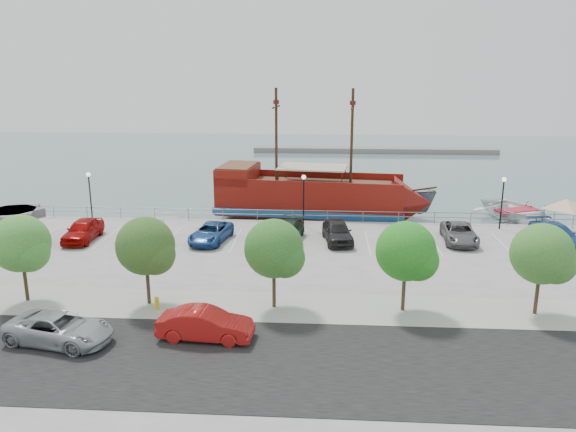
{
  "coord_description": "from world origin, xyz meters",
  "views": [
    {
      "loc": [
        1.58,
        -38.43,
        12.81
      ],
      "look_at": [
        -1.0,
        2.0,
        2.0
      ],
      "focal_mm": 35.0,
      "sensor_mm": 36.0,
      "label": 1
    }
  ],
  "objects": [
    {
      "name": "speedboat",
      "position": [
        19.38,
        12.38,
        -0.17
      ],
      "size": [
        8.28,
        9.58,
        1.66
      ],
      "primitive_type": "imported",
      "rotation": [
        0.0,
        0.0,
        0.37
      ],
      "color": "white",
      "rests_on": "ground"
    },
    {
      "name": "parked_car_e",
      "position": [
        2.72,
        2.18,
        0.82
      ],
      "size": [
        2.58,
        5.04,
        1.64
      ],
      "primitive_type": "imported",
      "rotation": [
        0.0,
        0.0,
        0.14
      ],
      "color": "black",
      "rests_on": "land_slab"
    },
    {
      "name": "dock_west",
      "position": [
        -15.14,
        9.2,
        -0.79
      ],
      "size": [
        7.57,
        3.85,
        0.42
      ],
      "primitive_type": "cube",
      "rotation": [
        0.0,
        0.0,
        0.26
      ],
      "color": "gray",
      "rests_on": "ground"
    },
    {
      "name": "tree_c",
      "position": [
        -7.85,
        -10.07,
        3.3
      ],
      "size": [
        3.3,
        3.2,
        5.0
      ],
      "color": "#473321",
      "rests_on": "sidewalk"
    },
    {
      "name": "parked_car_f",
      "position": [
        8.14,
        1.59,
        0.75
      ],
      "size": [
        1.63,
        4.56,
        1.5
      ],
      "primitive_type": "imported",
      "rotation": [
        0.0,
        0.0,
        0.01
      ],
      "color": "silver",
      "rests_on": "land_slab"
    },
    {
      "name": "parked_car_b",
      "position": [
        -11.31,
        1.32,
        0.75
      ],
      "size": [
        2.36,
        4.79,
        1.51
      ],
      "primitive_type": "imported",
      "rotation": [
        0.0,
        0.0,
        0.17
      ],
      "color": "silver",
      "rests_on": "land_slab"
    },
    {
      "name": "parked_car_g",
      "position": [
        11.88,
        2.73,
        0.7
      ],
      "size": [
        2.65,
        5.2,
        1.41
      ],
      "primitive_type": "imported",
      "rotation": [
        0.0,
        0.0,
        -0.06
      ],
      "color": "#606060",
      "rests_on": "land_slab"
    },
    {
      "name": "parked_car_d",
      "position": [
        -1.11,
        2.16,
        0.72
      ],
      "size": [
        2.86,
        5.26,
        1.44
      ],
      "primitive_type": "imported",
      "rotation": [
        0.0,
        0.0,
        -0.18
      ],
      "color": "#193926",
      "rests_on": "land_slab"
    },
    {
      "name": "pirate_ship",
      "position": [
        1.82,
        11.98,
        1.1
      ],
      "size": [
        20.09,
        7.58,
        12.53
      ],
      "rotation": [
        0.0,
        0.0,
        -0.12
      ],
      "color": "maroon",
      "rests_on": "ground"
    },
    {
      "name": "lamp_post_right",
      "position": [
        16.0,
        6.5,
        2.94
      ],
      "size": [
        0.36,
        0.36,
        4.28
      ],
      "color": "black",
      "rests_on": "land_slab"
    },
    {
      "name": "patrol_boat",
      "position": [
        8.88,
        13.46,
        0.31
      ],
      "size": [
        7.18,
        5.51,
        2.63
      ],
      "primitive_type": "imported",
      "rotation": [
        0.0,
        0.0,
        1.07
      ],
      "color": "#525861",
      "rests_on": "ground"
    },
    {
      "name": "tree_f",
      "position": [
        13.15,
        -10.07,
        3.3
      ],
      "size": [
        3.3,
        3.2,
        5.0
      ],
      "color": "#473321",
      "rests_on": "sidewalk"
    },
    {
      "name": "tree_d",
      "position": [
        -0.85,
        -10.07,
        3.3
      ],
      "size": [
        3.3,
        3.2,
        5.0
      ],
      "color": "#473321",
      "rests_on": "sidewalk"
    },
    {
      "name": "shed",
      "position": [
        -21.16,
        0.01,
        1.42
      ],
      "size": [
        3.99,
        3.99,
        2.66
      ],
      "rotation": [
        0.0,
        0.0,
        0.28
      ],
      "color": "brown",
      "rests_on": "land_slab"
    },
    {
      "name": "tree_e",
      "position": [
        6.15,
        -10.07,
        3.3
      ],
      "size": [
        3.3,
        3.2,
        5.0
      ],
      "color": "#473321",
      "rests_on": "sidewalk"
    },
    {
      "name": "ground",
      "position": [
        0.0,
        0.0,
        -1.0
      ],
      "size": [
        160.0,
        160.0,
        0.0
      ],
      "primitive_type": "plane",
      "color": "slate"
    },
    {
      "name": "canopy_tent",
      "position": [
        20.73,
        5.78,
        2.75
      ],
      "size": [
        3.97,
        3.97,
        3.16
      ],
      "rotation": [
        0.0,
        0.0,
        -0.05
      ],
      "color": "slate",
      "rests_on": "land_slab"
    },
    {
      "name": "street_van",
      "position": [
        -10.89,
        -14.73,
        0.72
      ],
      "size": [
        5.56,
        3.38,
        1.44
      ],
      "primitive_type": "imported",
      "rotation": [
        0.0,
        0.0,
        1.37
      ],
      "color": "#9DA2A5",
      "rests_on": "street"
    },
    {
      "name": "street_sedan",
      "position": [
        -3.98,
        -13.9,
        0.76
      ],
      "size": [
        4.73,
        1.94,
        1.52
      ],
      "primitive_type": "imported",
      "rotation": [
        0.0,
        0.0,
        1.5
      ],
      "color": "#B31715",
      "rests_on": "street"
    },
    {
      "name": "parked_car_h",
      "position": [
        18.8,
        2.3,
        0.8
      ],
      "size": [
        3.08,
        5.77,
        1.59
      ],
      "primitive_type": "imported",
      "rotation": [
        0.0,
        0.0,
        0.16
      ],
      "color": "navy",
      "rests_on": "land_slab"
    },
    {
      "name": "dock_east",
      "position": [
        15.53,
        9.2,
        -0.81
      ],
      "size": [
        6.76,
        3.93,
        0.37
      ],
      "primitive_type": "cube",
      "rotation": [
        0.0,
        0.0,
        -0.34
      ],
      "color": "slate",
      "rests_on": "ground"
    },
    {
      "name": "lamp_post_left",
      "position": [
        -18.0,
        6.5,
        2.94
      ],
      "size": [
        0.36,
        0.36,
        4.28
      ],
      "color": "black",
      "rests_on": "land_slab"
    },
    {
      "name": "parked_car_c",
      "position": [
        -6.81,
        1.64,
        0.69
      ],
      "size": [
        3.04,
        5.27,
        1.38
      ],
      "primitive_type": "imported",
      "rotation": [
        0.0,
        0.0,
        -0.16
      ],
      "color": "navy",
      "rests_on": "land_slab"
    },
    {
      "name": "far_shore",
      "position": [
        10.0,
        55.0,
        -0.6
      ],
      "size": [
        40.0,
        3.0,
        0.8
      ],
      "primitive_type": "cube",
      "color": "gray",
      "rests_on": "ground"
    },
    {
      "name": "parked_car_a",
      "position": [
        -16.58,
        1.34,
        0.82
      ],
      "size": [
        2.03,
        4.86,
        1.64
      ],
      "primitive_type": "imported",
      "rotation": [
        0.0,
        0.0,
        0.02
      ],
      "color": "#9A0704",
      "rests_on": "land_slab"
    },
    {
      "name": "fire_hydrant",
      "position": [
        -7.31,
        -10.8,
        0.43
      ],
      "size": [
        0.27,
        0.27,
        0.78
      ],
      "rotation": [
        0.0,
        0.0,
        0.36
      ],
      "color": "yellow",
      "rests_on": "sidewalk"
    },
    {
      "name": "dock_mid",
      "position": [
        9.05,
        9.2,
        -0.82
      ],
      "size": [
        6.66,
        3.88,
        0.37
      ],
      "primitive_type": "cube",
      "rotation": [
        0.0,
        0.0,
        -0.34
      ],
      "color": "gray",
      "rests_on": "ground"
    },
    {
      "name": "street",
      "position": [
        0.0,
        -16.0,
        0.01
      ],
      "size": [
        100.0,
        8.0,
        0.04
      ],
      "primitive_type": "cube",
      "color": "black",
      "rests_on": "land_slab"
    },
    {
      "name": "sidewalk",
      "position": [
        0.0,
        -10.0,
        0.01
      ],
      "size": [
        100.0,
        4.0,
        0.05
      ],
      "primitive_type": "cube",
      "color": "#999890",
      "rests_on": "land_slab"
    },
    {
      "name": "lamp_post_mid",
      "position": [
        0.0,
        6.5,
        2.94
      ],
      "size": [
        0.36,
        0.36,
        4.28
      ],
      "color": "black",
      "rests_on": "land_slab"
    },
    {
      "name": "tree_b",
      "position": [
        -14.85,
        -10.07,
        3.3
      ],
      "size": [
        3.3,
        3.2,
        5.0
      ],
      "color": "#473321",
      "rests_on": "sidewalk"
    },
    {
      "name": "seawall_railing",
      "position": [
        0.0,
        7.8,
        0.53
      ],
      "size": [
        50.0,
        0.06,
        1.0
      ],
      "color": "slate",
      "rests_on": "land_slab"
    }
  ]
}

